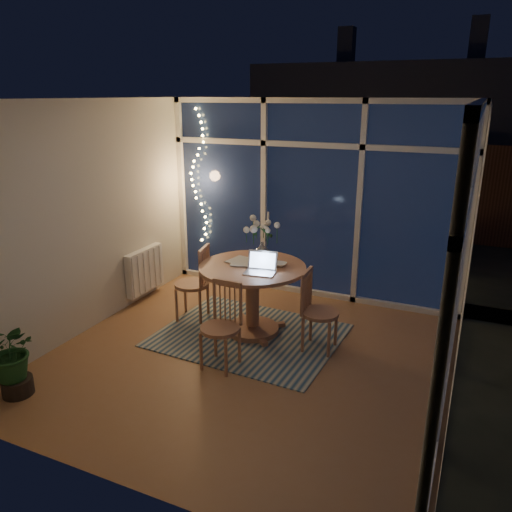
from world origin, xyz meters
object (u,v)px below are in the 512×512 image
object	(u,v)px
chair_right	(320,311)
chair_front	(220,326)
chair_left	(192,282)
flower_vase	(262,250)
potted_plant	(13,357)
laptop	(260,263)
dining_table	(252,300)

from	to	relation	value
chair_right	chair_front	bearing A→B (deg)	132.27
chair_left	flower_vase	distance (m)	0.97
potted_plant	chair_right	bearing A→B (deg)	40.60
chair_left	chair_right	distance (m)	1.66
laptop	flower_vase	size ratio (longest dim) A/B	1.54
chair_left	laptop	distance (m)	1.13
chair_right	laptop	world-z (taller)	laptop
flower_vase	potted_plant	world-z (taller)	flower_vase
laptop	chair_left	bearing A→B (deg)	158.29
laptop	potted_plant	world-z (taller)	laptop
chair_left	chair_right	world-z (taller)	chair_left
dining_table	chair_right	bearing A→B (deg)	-5.25
flower_vase	potted_plant	xyz separation A→B (m)	(-1.45, -2.30, -0.54)
laptop	chair_front	bearing A→B (deg)	-111.73
chair_front	potted_plant	distance (m)	1.90
dining_table	flower_vase	distance (m)	0.58
chair_right	laptop	distance (m)	0.82
chair_left	chair_front	xyz separation A→B (m)	(0.85, -0.87, -0.02)
dining_table	flower_vase	world-z (taller)	flower_vase
dining_table	potted_plant	size ratio (longest dim) A/B	1.58
dining_table	flower_vase	bearing A→B (deg)	89.76
chair_front	flower_vase	world-z (taller)	flower_vase
chair_front	flower_vase	xyz separation A→B (m)	(-0.02, 1.10, 0.47)
chair_front	chair_left	bearing A→B (deg)	136.02
chair_left	potted_plant	world-z (taller)	chair_left
chair_front	laptop	bearing A→B (deg)	78.64
chair_left	potted_plant	size ratio (longest dim) A/B	1.24
chair_front	laptop	size ratio (longest dim) A/B	2.78
chair_right	potted_plant	bearing A→B (deg)	129.56
dining_table	laptop	world-z (taller)	laptop
chair_right	chair_left	bearing A→B (deg)	84.88
chair_right	flower_vase	xyz separation A→B (m)	(-0.83, 0.34, 0.47)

